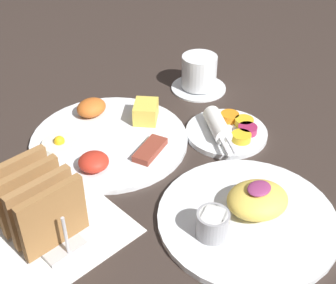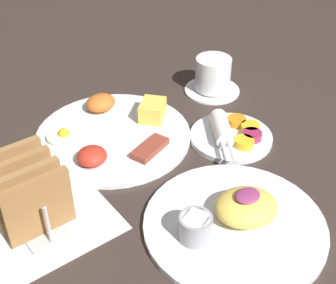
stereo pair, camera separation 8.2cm
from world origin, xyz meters
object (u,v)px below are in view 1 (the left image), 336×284
(plate_breakfast, at_px, (109,136))
(toast_rack, at_px, (37,205))
(coffee_cup, at_px, (199,74))
(plate_foreground, at_px, (246,214))
(plate_condiments, at_px, (227,130))

(plate_breakfast, relative_size, toast_rack, 1.97)
(plate_breakfast, xyz_separation_m, coffee_cup, (0.26, 0.02, 0.03))
(plate_breakfast, height_order, plate_foreground, plate_foreground)
(toast_rack, bearing_deg, plate_breakfast, 26.90)
(toast_rack, height_order, coffee_cup, toast_rack)
(plate_breakfast, relative_size, coffee_cup, 2.43)
(plate_foreground, bearing_deg, coffee_cup, 53.02)
(toast_rack, xyz_separation_m, coffee_cup, (0.47, 0.12, -0.02))
(plate_foreground, distance_m, coffee_cup, 0.41)
(plate_foreground, height_order, coffee_cup, coffee_cup)
(plate_breakfast, distance_m, toast_rack, 0.24)
(plate_foreground, bearing_deg, toast_rack, 139.20)
(plate_foreground, distance_m, toast_rack, 0.31)
(plate_condiments, relative_size, toast_rack, 1.04)
(plate_condiments, relative_size, coffee_cup, 1.29)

